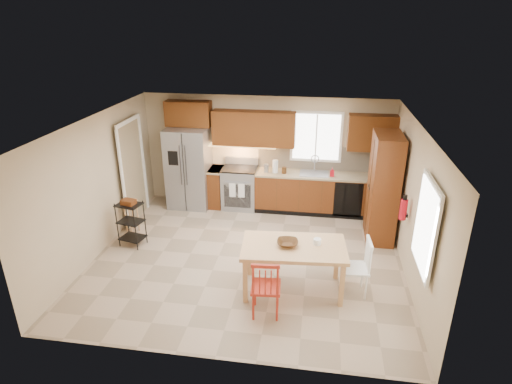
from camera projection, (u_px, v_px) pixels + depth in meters
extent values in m
plane|color=tan|center=(248.00, 258.00, 7.81)|extent=(5.50, 5.50, 0.00)
cube|color=silver|center=(246.00, 124.00, 6.84)|extent=(5.50, 5.00, 0.02)
cube|color=#CCB793|center=(266.00, 152.00, 9.60)|extent=(5.50, 0.02, 2.50)
cube|color=#CCB793|center=(211.00, 278.00, 5.04)|extent=(5.50, 0.02, 2.50)
cube|color=#CCB793|center=(97.00, 186.00, 7.71)|extent=(0.02, 5.00, 2.50)
cube|color=#CCB793|center=(414.00, 205.00, 6.94)|extent=(0.02, 5.00, 2.50)
cube|color=gray|center=(189.00, 168.00, 9.63)|extent=(0.92, 0.75, 1.82)
cube|color=gray|center=(240.00, 188.00, 9.69)|extent=(0.76, 0.63, 0.92)
cube|color=#622D12|center=(216.00, 187.00, 9.79)|extent=(0.30, 0.60, 0.90)
cube|color=#622D12|center=(322.00, 193.00, 9.45)|extent=(2.92, 0.60, 0.90)
cube|color=black|center=(348.00, 200.00, 9.11)|extent=(0.60, 0.02, 0.78)
cube|color=#C4B294|center=(324.00, 158.00, 9.43)|extent=(2.92, 0.03, 0.55)
cube|color=#612C10|center=(188.00, 114.00, 9.35)|extent=(1.00, 0.35, 0.55)
cube|color=#612C10|center=(254.00, 128.00, 9.25)|extent=(1.80, 0.35, 0.75)
cube|color=#612C10|center=(372.00, 133.00, 8.90)|extent=(1.00, 0.35, 0.75)
cube|color=white|center=(316.00, 137.00, 9.27)|extent=(1.12, 0.04, 1.12)
cube|color=gray|center=(314.00, 175.00, 9.32)|extent=(0.62, 0.46, 0.16)
cube|color=#FFBF66|center=(240.00, 146.00, 9.42)|extent=(1.60, 0.30, 0.01)
imported|color=red|center=(332.00, 172.00, 9.13)|extent=(0.09, 0.09, 0.19)
cylinder|color=white|center=(275.00, 166.00, 9.33)|extent=(0.12, 0.12, 0.28)
cylinder|color=gray|center=(266.00, 168.00, 9.37)|extent=(0.11, 0.11, 0.18)
cylinder|color=#4A2E13|center=(284.00, 170.00, 9.30)|extent=(0.10, 0.10, 0.14)
cube|color=#622D12|center=(383.00, 188.00, 8.15)|extent=(0.50, 0.95, 2.10)
cylinder|color=red|center=(403.00, 209.00, 7.15)|extent=(0.12, 0.12, 0.36)
cube|color=white|center=(426.00, 226.00, 5.82)|extent=(0.04, 1.02, 1.32)
cube|color=#8C7A59|center=(132.00, 172.00, 8.96)|extent=(0.04, 0.95, 2.10)
imported|color=#4A2E13|center=(287.00, 246.00, 6.64)|extent=(0.35, 0.35, 0.08)
cylinder|color=white|center=(317.00, 243.00, 6.65)|extent=(0.13, 0.13, 0.14)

